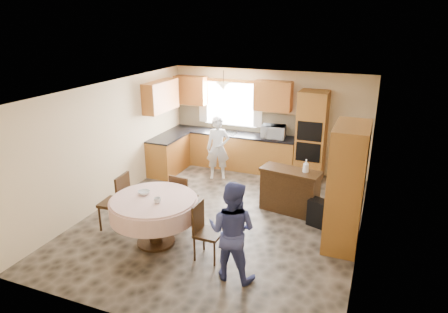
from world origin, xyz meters
name	(u,v)px	position (x,y,z in m)	size (l,w,h in m)	color
floor	(223,218)	(0.00, 0.00, 0.00)	(5.00, 6.00, 0.01)	brown
ceiling	(223,90)	(0.00, 0.00, 2.50)	(5.00, 6.00, 0.01)	white
wall_back	(268,121)	(0.00, 3.00, 1.25)	(5.00, 0.02, 2.50)	#CDB183
wall_front	(129,236)	(0.00, -3.00, 1.25)	(5.00, 0.02, 2.50)	#CDB183
wall_left	(111,143)	(-2.50, 0.00, 1.25)	(0.02, 6.00, 2.50)	#CDB183
wall_right	(366,177)	(2.50, 0.00, 1.25)	(0.02, 6.00, 2.50)	#CDB183
window	(230,104)	(-1.00, 2.98, 1.60)	(1.40, 0.03, 1.10)	white
curtain_left	(203,100)	(-1.75, 2.93, 1.65)	(0.22, 0.02, 1.15)	white
curtain_right	(258,105)	(-0.25, 2.93, 1.65)	(0.22, 0.02, 1.15)	white
base_cab_back	(232,151)	(-0.85, 2.70, 0.44)	(3.30, 0.60, 0.88)	#B77A30
counter_back	(232,134)	(-0.85, 2.70, 0.90)	(3.30, 0.64, 0.04)	black
base_cab_left	(169,155)	(-2.20, 1.80, 0.44)	(0.60, 1.20, 0.88)	#B77A30
counter_left	(168,137)	(-2.20, 1.80, 0.90)	(0.64, 1.20, 0.04)	black
backsplash	(236,120)	(-0.85, 2.99, 1.18)	(3.30, 0.02, 0.55)	beige
wall_cab_left	(191,90)	(-2.05, 2.83, 1.91)	(0.85, 0.33, 0.72)	#CA6E32
wall_cab_right	(273,96)	(0.15, 2.83, 1.91)	(0.90, 0.33, 0.72)	#CA6E32
wall_cab_side	(161,96)	(-2.33, 1.80, 1.91)	(0.33, 1.20, 0.72)	#CA6E32
oven_tower	(311,136)	(1.15, 2.69, 1.06)	(0.66, 0.62, 2.12)	#B77A30
oven_upper	(309,131)	(1.15, 2.38, 1.25)	(0.56, 0.01, 0.45)	black
oven_lower	(308,152)	(1.15, 2.38, 0.75)	(0.56, 0.01, 0.45)	black
pendant	(223,86)	(-1.00, 2.50, 2.12)	(0.36, 0.36, 0.18)	beige
sideboard	(290,192)	(1.11, 0.78, 0.42)	(1.16, 0.48, 0.83)	#3C2510
space_heater	(319,213)	(1.75, 0.40, 0.25)	(0.37, 0.26, 0.51)	black
cupboard	(347,186)	(2.22, -0.04, 1.05)	(0.55, 1.10, 2.09)	#B77A30
dining_table	(154,208)	(-0.75, -1.26, 0.66)	(1.48, 1.48, 0.85)	#3C2510
chair_left	(118,199)	(-1.63, -1.06, 0.59)	(0.50, 0.50, 1.07)	#3C2510
chair_back	(182,195)	(-0.70, -0.35, 0.51)	(0.43, 0.43, 0.93)	#3C2510
chair_right	(204,228)	(0.21, -1.33, 0.52)	(0.41, 0.41, 0.94)	#3C2510
framed_picture	(367,154)	(2.47, 0.37, 1.52)	(0.06, 0.60, 0.50)	gold
microwave	(273,132)	(0.24, 2.65, 1.08)	(0.57, 0.38, 0.31)	silver
person_sink	(218,148)	(-0.89, 1.88, 0.75)	(0.55, 0.36, 1.51)	silver
person_dining	(232,231)	(0.80, -1.65, 0.77)	(0.75, 0.58, 1.53)	#39407D
bowl_sideboard	(273,169)	(0.74, 0.78, 0.85)	(0.19, 0.19, 0.05)	#B2B2B2
bottle_sideboard	(306,167)	(1.39, 0.78, 0.98)	(0.12, 0.12, 0.31)	silver
cup_table	(157,200)	(-0.59, -1.39, 0.89)	(0.12, 0.12, 0.09)	#B2B2B2
bowl_table	(144,193)	(-0.97, -1.19, 0.88)	(0.20, 0.20, 0.06)	#B2B2B2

